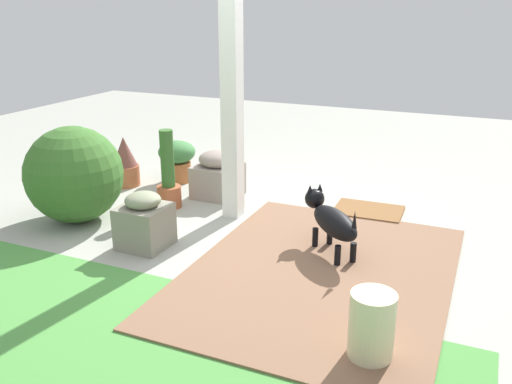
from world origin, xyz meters
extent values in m
plane|color=#A3A599|center=(0.00, 0.00, 0.00)|extent=(12.00, 12.00, 0.00)
cube|color=#845F46|center=(-0.80, 0.49, 0.01)|extent=(1.80, 2.40, 0.02)
cube|color=white|center=(0.27, -0.29, 1.23)|extent=(0.15, 0.15, 2.46)
cube|color=gray|center=(0.64, -0.70, 0.16)|extent=(0.44, 0.41, 0.32)
ellipsoid|color=gray|center=(0.64, -0.70, 0.39)|extent=(0.37, 0.37, 0.17)
cube|color=gray|center=(0.61, 0.60, 0.17)|extent=(0.37, 0.37, 0.34)
ellipsoid|color=gray|center=(0.61, 0.60, 0.39)|extent=(0.28, 0.28, 0.13)
sphere|color=#386728|center=(1.49, 0.37, 0.43)|extent=(0.85, 0.85, 0.85)
cylinder|color=#AB5B38|center=(1.70, -0.62, 0.11)|extent=(0.29, 0.29, 0.22)
cone|color=brown|center=(1.70, -0.62, 0.37)|extent=(0.26, 0.26, 0.31)
cylinder|color=#AB5F32|center=(1.26, -0.96, 0.11)|extent=(0.29, 0.29, 0.22)
ellipsoid|color=#3F7B40|center=(1.26, -0.96, 0.33)|extent=(0.40, 0.40, 0.24)
cylinder|color=#A25130|center=(0.92, -0.24, 0.10)|extent=(0.23, 0.23, 0.21)
cylinder|color=#346028|center=(0.92, -0.24, 0.48)|extent=(0.13, 0.13, 0.54)
ellipsoid|color=black|center=(-0.81, 0.17, 0.27)|extent=(0.54, 0.53, 0.21)
sphere|color=black|center=(-0.57, -0.07, 0.36)|extent=(0.16, 0.16, 0.16)
cone|color=black|center=(-0.54, -0.03, 0.45)|extent=(0.05, 0.05, 0.07)
cone|color=black|center=(-0.60, -0.10, 0.45)|extent=(0.05, 0.05, 0.07)
cylinder|color=black|center=(-0.64, 0.09, 0.08)|extent=(0.05, 0.05, 0.17)
cylinder|color=black|center=(-0.73, 0.00, 0.08)|extent=(0.05, 0.05, 0.17)
cylinder|color=black|center=(-0.89, 0.33, 0.08)|extent=(0.05, 0.05, 0.17)
cylinder|color=black|center=(-0.98, 0.24, 0.08)|extent=(0.05, 0.05, 0.17)
cone|color=black|center=(-1.00, 0.35, 0.40)|extent=(0.04, 0.04, 0.13)
cylinder|color=beige|center=(-1.35, 1.33, 0.20)|extent=(0.25, 0.25, 0.40)
cube|color=brown|center=(-0.85, -0.86, 0.01)|extent=(0.63, 0.47, 0.03)
camera|label=1|loc=(-1.80, 3.90, 1.84)|focal=38.39mm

